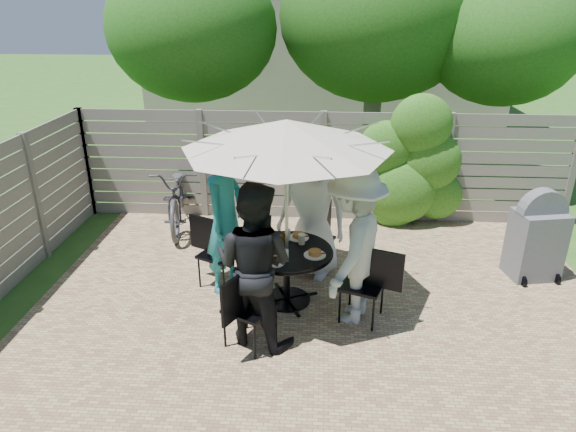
# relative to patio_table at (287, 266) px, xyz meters

# --- Properties ---
(backyard_envelope) EXTENTS (60.00, 60.00, 5.00)m
(backyard_envelope) POSITION_rel_patio_table_xyz_m (0.50, 9.93, 2.11)
(backyard_envelope) COLOR #2B571B
(backyard_envelope) RESTS_ON ground
(patio_table) EXTENTS (1.41, 1.41, 0.72)m
(patio_table) POSITION_rel_patio_table_xyz_m (0.00, 0.00, 0.00)
(patio_table) COLOR black
(patio_table) RESTS_ON ground
(umbrella) EXTENTS (3.03, 3.03, 2.29)m
(umbrella) POSITION_rel_patio_table_xyz_m (0.00, 0.00, 1.62)
(umbrella) COLOR silver
(umbrella) RESTS_ON ground
(chair_back) EXTENTS (0.58, 0.68, 0.89)m
(chair_back) POSITION_rel_patio_table_xyz_m (0.34, 0.90, -0.23)
(chair_back) COLOR black
(chair_back) RESTS_ON ground
(person_back) EXTENTS (1.09, 0.90, 1.92)m
(person_back) POSITION_rel_patio_table_xyz_m (0.29, 0.78, 0.46)
(person_back) COLOR silver
(person_back) RESTS_ON ground
(chair_left) EXTENTS (0.71, 0.60, 0.93)m
(chair_left) POSITION_rel_patio_table_xyz_m (-0.90, 0.34, -0.22)
(chair_left) COLOR black
(chair_left) RESTS_ON ground
(person_left) EXTENTS (0.68, 0.82, 1.93)m
(person_left) POSITION_rel_patio_table_xyz_m (-0.78, 0.29, 0.46)
(person_left) COLOR teal
(person_left) RESTS_ON ground
(chair_front) EXTENTS (0.62, 0.72, 0.95)m
(chair_front) POSITION_rel_patio_table_xyz_m (-0.34, -0.90, -0.21)
(chair_front) COLOR black
(chair_front) RESTS_ON ground
(person_front) EXTENTS (1.08, 0.97, 1.84)m
(person_front) POSITION_rel_patio_table_xyz_m (-0.29, -0.78, 0.42)
(person_front) COLOR black
(person_front) RESTS_ON ground
(chair_right) EXTENTS (0.72, 0.59, 0.95)m
(chair_right) POSITION_rel_patio_table_xyz_m (0.90, -0.34, -0.22)
(chair_right) COLOR black
(chair_right) RESTS_ON ground
(person_right) EXTENTS (1.07, 1.37, 1.86)m
(person_right) POSITION_rel_patio_table_xyz_m (0.78, -0.29, 0.43)
(person_right) COLOR #B2B4AF
(person_right) RESTS_ON ground
(plate_back) EXTENTS (0.26, 0.26, 0.06)m
(plate_back) POSITION_rel_patio_table_xyz_m (0.13, 0.34, 0.24)
(plate_back) COLOR white
(plate_back) RESTS_ON patio_table
(plate_left) EXTENTS (0.26, 0.26, 0.06)m
(plate_left) POSITION_rel_patio_table_xyz_m (-0.34, 0.13, 0.24)
(plate_left) COLOR white
(plate_left) RESTS_ON patio_table
(plate_front) EXTENTS (0.26, 0.26, 0.06)m
(plate_front) POSITION_rel_patio_table_xyz_m (-0.13, -0.34, 0.24)
(plate_front) COLOR white
(plate_front) RESTS_ON patio_table
(plate_right) EXTENTS (0.26, 0.26, 0.06)m
(plate_right) POSITION_rel_patio_table_xyz_m (0.34, -0.13, 0.24)
(plate_right) COLOR white
(plate_right) RESTS_ON patio_table
(glass_back) EXTENTS (0.07, 0.07, 0.14)m
(glass_back) POSITION_rel_patio_table_xyz_m (-0.01, 0.28, 0.29)
(glass_back) COLOR silver
(glass_back) RESTS_ON patio_table
(glass_left) EXTENTS (0.07, 0.07, 0.14)m
(glass_left) POSITION_rel_patio_table_xyz_m (-0.28, -0.01, 0.29)
(glass_left) COLOR silver
(glass_left) RESTS_ON patio_table
(glass_front) EXTENTS (0.07, 0.07, 0.14)m
(glass_front) POSITION_rel_patio_table_xyz_m (0.01, -0.28, 0.29)
(glass_front) COLOR silver
(glass_front) RESTS_ON patio_table
(syrup_jug) EXTENTS (0.09, 0.09, 0.16)m
(syrup_jug) POSITION_rel_patio_table_xyz_m (-0.04, 0.07, 0.30)
(syrup_jug) COLOR #59280C
(syrup_jug) RESTS_ON patio_table
(coffee_cup) EXTENTS (0.08, 0.08, 0.12)m
(coffee_cup) POSITION_rel_patio_table_xyz_m (0.17, 0.17, 0.28)
(coffee_cup) COLOR #C6B293
(coffee_cup) RESTS_ON patio_table
(bicycle) EXTENTS (1.04, 2.12, 1.07)m
(bicycle) POSITION_rel_patio_table_xyz_m (-1.91, 2.24, 0.03)
(bicycle) COLOR #333338
(bicycle) RESTS_ON ground
(bbq_grill) EXTENTS (0.70, 0.58, 1.26)m
(bbq_grill) POSITION_rel_patio_table_xyz_m (3.25, 0.83, 0.07)
(bbq_grill) COLOR #5E5E63
(bbq_grill) RESTS_ON ground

